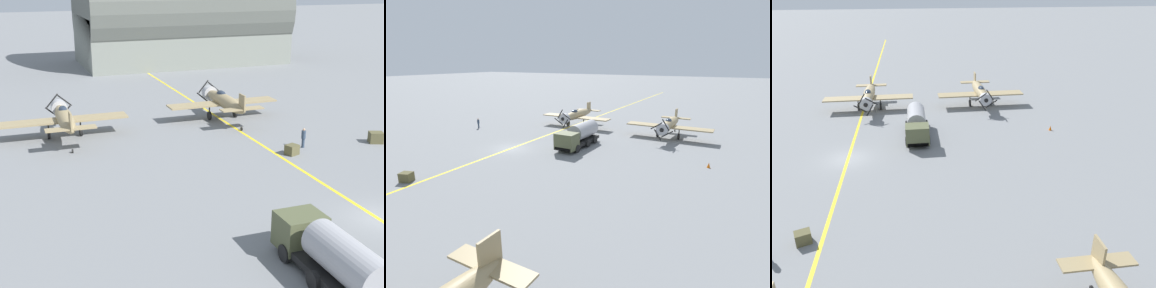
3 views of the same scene
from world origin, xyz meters
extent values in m
plane|color=slate|center=(0.00, 0.00, 0.00)|extent=(400.00, 400.00, 0.00)
cube|color=yellow|center=(0.00, 0.00, 0.00)|extent=(0.30, 160.00, 0.01)
ellipsoid|color=#9D8960|center=(-16.41, -15.85, 2.05)|extent=(1.50, 9.50, 1.42)
cylinder|color=#B7B7BC|center=(-16.41, -11.40, 2.05)|extent=(1.58, 0.90, 1.58)
ellipsoid|color=#232D3D|center=(-16.41, -14.71, 2.61)|extent=(0.80, 1.70, 0.76)
cube|color=#9D8960|center=(-16.41, -15.09, 1.71)|extent=(12.00, 2.10, 0.16)
cube|color=#9D8960|center=(-16.41, -19.94, 2.20)|extent=(4.40, 1.10, 0.12)
cube|color=#9D8960|center=(-16.41, -19.94, 2.85)|extent=(0.14, 1.30, 1.60)
sphere|color=black|center=(-16.41, -10.90, 2.05)|extent=(0.56, 0.56, 0.56)
cube|color=black|center=(-15.92, -10.90, 1.32)|extent=(1.09, 0.06, 1.53)
cube|color=black|center=(-15.68, -10.90, 2.54)|extent=(1.53, 0.06, 1.09)
cube|color=black|center=(-16.89, -10.90, 2.78)|extent=(1.09, 0.06, 1.53)
cube|color=black|center=(-17.13, -10.90, 1.56)|extent=(1.53, 0.06, 1.09)
cylinder|color=black|center=(-17.91, -15.09, 1.08)|extent=(0.14, 0.14, 1.26)
cylinder|color=black|center=(-17.91, -15.09, 0.45)|extent=(0.22, 0.90, 0.90)
cylinder|color=black|center=(-14.91, -15.09, 1.08)|extent=(0.14, 0.14, 1.26)
cylinder|color=black|center=(-14.91, -15.09, 0.45)|extent=(0.22, 0.90, 0.90)
cylinder|color=black|center=(-16.41, -20.00, 0.18)|extent=(0.12, 0.36, 0.36)
cube|color=#9A865D|center=(-16.56, 20.12, 2.20)|extent=(4.40, 1.10, 0.12)
cube|color=#9A865D|center=(-16.56, 20.12, 2.85)|extent=(0.14, 1.30, 1.60)
ellipsoid|color=tan|center=(-0.90, -16.12, 2.05)|extent=(1.50, 9.50, 1.42)
cylinder|color=#B7B7BC|center=(-0.90, -11.67, 2.05)|extent=(1.58, 0.90, 1.58)
ellipsoid|color=#232D3D|center=(-0.90, -14.98, 2.61)|extent=(0.80, 1.70, 0.76)
cube|color=tan|center=(-0.90, -15.36, 1.71)|extent=(12.00, 2.10, 0.16)
cube|color=tan|center=(-0.90, -20.21, 2.20)|extent=(4.40, 1.10, 0.12)
cube|color=tan|center=(-0.90, -20.21, 2.85)|extent=(0.14, 1.30, 1.60)
sphere|color=black|center=(-0.90, -11.17, 2.05)|extent=(0.56, 0.56, 0.56)
cube|color=black|center=(-0.43, -11.17, 2.79)|extent=(1.04, 0.06, 1.56)
cube|color=black|center=(-1.64, -11.17, 2.51)|extent=(1.56, 0.06, 1.04)
cube|color=black|center=(-1.36, -11.17, 1.31)|extent=(1.04, 0.06, 1.56)
cube|color=black|center=(-0.15, -11.17, 1.59)|extent=(1.56, 0.06, 1.04)
cylinder|color=black|center=(-2.40, -15.36, 1.08)|extent=(0.14, 0.14, 1.26)
cylinder|color=black|center=(-2.40, -15.36, 0.45)|extent=(0.22, 0.90, 0.90)
cylinder|color=black|center=(0.60, -15.36, 1.08)|extent=(0.14, 0.14, 1.26)
cylinder|color=black|center=(0.60, -15.36, 0.45)|extent=(0.22, 0.90, 0.90)
cylinder|color=black|center=(-0.90, -20.27, 0.18)|extent=(0.12, 0.36, 0.36)
cube|color=black|center=(-7.13, -4.98, 0.62)|extent=(2.25, 8.00, 0.40)
cube|color=#515638|center=(-7.13, -2.02, 1.42)|extent=(2.50, 2.08, 2.00)
cylinder|color=#9E9EA3|center=(-7.13, -6.30, 1.93)|extent=(2.10, 4.96, 2.10)
cylinder|color=black|center=(-8.32, -2.50, 0.50)|extent=(0.30, 1.00, 1.00)
cylinder|color=black|center=(-5.95, -2.50, 0.50)|extent=(0.30, 1.00, 1.00)
cylinder|color=black|center=(-8.32, -5.38, 0.50)|extent=(0.30, 1.00, 1.00)
cylinder|color=black|center=(-5.95, -5.38, 0.50)|extent=(0.30, 1.00, 1.00)
cylinder|color=black|center=(-8.32, -7.46, 0.50)|extent=(0.30, 1.00, 1.00)
cylinder|color=black|center=(-5.95, -7.46, 0.50)|extent=(0.30, 1.00, 1.00)
cube|color=brown|center=(1.20, 13.09, 0.44)|extent=(1.29, 1.19, 0.88)
cone|color=orange|center=(-23.02, -4.54, 0.28)|extent=(0.36, 0.36, 0.55)
camera|label=1|loc=(-21.91, -25.02, 15.09)|focal=50.00mm
camera|label=2|loc=(-25.33, 28.09, 10.88)|focal=28.00mm
camera|label=3|loc=(-6.82, 35.35, 16.83)|focal=35.00mm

